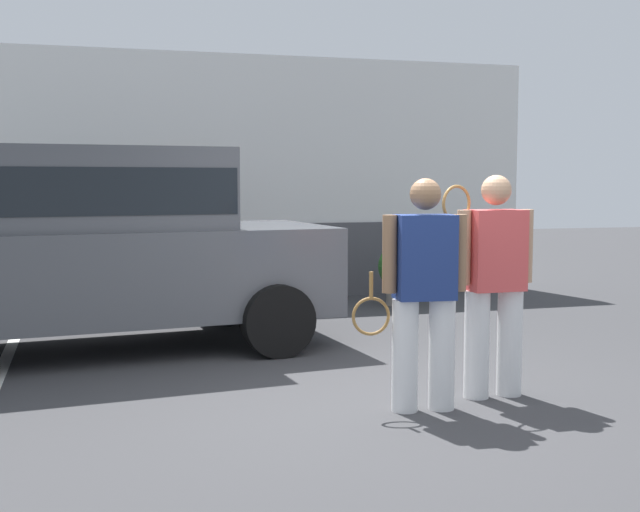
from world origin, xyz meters
TOP-DOWN VIEW (x-y plane):
  - ground_plane at (0.00, 0.00)m, footprint 40.00×40.00m
  - house_frontage at (-0.01, 5.96)m, footprint 8.81×0.40m
  - parked_suv at (-2.18, 2.66)m, footprint 4.77×2.53m
  - tennis_player_man at (0.18, -0.25)m, footprint 0.90×0.31m
  - tennis_player_woman at (0.88, -0.04)m, footprint 0.79×0.28m
  - potted_plant_by_porch at (1.99, 4.66)m, footprint 0.66×0.66m

SIDE VIEW (x-z plane):
  - ground_plane at x=0.00m, z-range 0.00..0.00m
  - potted_plant_by_porch at x=1.99m, z-range 0.05..0.92m
  - tennis_player_man at x=0.18m, z-range 0.03..1.78m
  - tennis_player_woman at x=0.88m, z-range 0.04..1.81m
  - parked_suv at x=-2.18m, z-range 0.12..2.17m
  - house_frontage at x=-0.01m, z-range -0.10..3.43m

